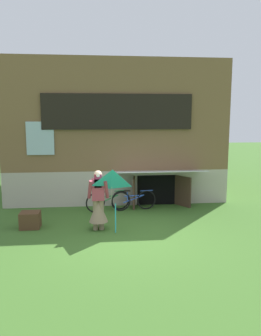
# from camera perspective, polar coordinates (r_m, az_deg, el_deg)

# --- Properties ---
(ground_plane) EXTENTS (60.00, 60.00, 0.00)m
(ground_plane) POSITION_cam_1_polar(r_m,az_deg,el_deg) (8.91, -0.76, -11.47)
(ground_plane) COLOR #386023
(log_house) EXTENTS (7.86, 6.34, 5.06)m
(log_house) POSITION_cam_1_polar(r_m,az_deg,el_deg) (13.96, -2.90, 6.51)
(log_house) COLOR #ADA393
(log_house) RESTS_ON ground_plane
(person) EXTENTS (0.61, 0.53, 1.65)m
(person) POSITION_cam_1_polar(r_m,az_deg,el_deg) (9.18, -5.52, -6.33)
(person) COLOR #7F6B51
(person) RESTS_ON ground_plane
(kite) EXTENTS (0.91, 0.83, 1.68)m
(kite) POSITION_cam_1_polar(r_m,az_deg,el_deg) (8.55, -3.05, -2.93)
(kite) COLOR #2DB2CC
(kite) RESTS_ON ground_plane
(bicycle_blue) EXTENTS (1.52, 0.24, 0.70)m
(bicycle_blue) POSITION_cam_1_polar(r_m,az_deg,el_deg) (11.10, 0.54, -5.52)
(bicycle_blue) COLOR black
(bicycle_blue) RESTS_ON ground_plane
(bicycle_green) EXTENTS (1.47, 0.51, 0.70)m
(bicycle_green) POSITION_cam_1_polar(r_m,az_deg,el_deg) (11.04, -3.86, -5.62)
(bicycle_green) COLOR black
(bicycle_green) RESTS_ON ground_plane
(wooden_crate) EXTENTS (0.54, 0.46, 0.46)m
(wooden_crate) POSITION_cam_1_polar(r_m,az_deg,el_deg) (9.82, -16.77, -8.51)
(wooden_crate) COLOR #4C331E
(wooden_crate) RESTS_ON ground_plane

